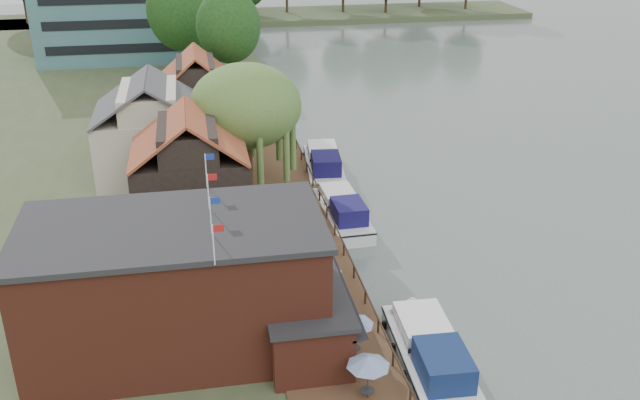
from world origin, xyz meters
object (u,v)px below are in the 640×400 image
willow (247,130)px  cottage_c (197,96)px  umbrella_3 (326,282)px  cruiser_0 (431,350)px  umbrella_0 (368,377)px  umbrella_5 (308,240)px  cottage_a (190,169)px  cruiser_2 (324,161)px  cottage_b (151,128)px  umbrella_1 (354,334)px  cruiser_1 (343,208)px  umbrella_2 (332,314)px  hotel_block (131,13)px  pub (215,282)px  umbrella_4 (312,258)px

willow → cottage_c: bearing=104.0°
umbrella_3 → cruiser_0: (4.46, -6.26, -0.95)m
umbrella_0 → umbrella_5: size_ratio=1.00×
cottage_a → umbrella_5: (7.33, -6.60, -2.96)m
cruiser_2 → umbrella_3: bearing=-94.7°
cottage_b → umbrella_5: (10.33, -16.60, -2.96)m
cottage_b → cottage_a: bearing=-73.3°
umbrella_1 → cruiser_1: umbrella_1 is taller
umbrella_3 → cruiser_1: umbrella_3 is taller
cottage_c → cruiser_2: size_ratio=0.80×
umbrella_1 → umbrella_3: bearing=94.8°
umbrella_2 → umbrella_0: bearing=-83.2°
cottage_c → willow: willow is taller
hotel_block → cruiser_1: (18.15, -55.80, -5.93)m
hotel_block → cottage_b: bearing=-85.0°
cottage_b → cottage_c: same height
pub → cruiser_1: (10.15, 15.20, -3.43)m
cottage_a → cruiser_1: cottage_a is taller
umbrella_0 → cruiser_0: size_ratio=0.22×
willow → cruiser_1: bearing=-35.8°
umbrella_4 → cruiser_2: umbrella_4 is taller
cruiser_0 → cruiser_1: (-0.79, 18.59, -0.11)m
cottage_b → umbrella_4: (10.20, -19.15, -2.96)m
cottage_b → umbrella_1: size_ratio=4.04×
cottage_c → umbrella_0: size_ratio=3.58×
umbrella_1 → cruiser_2: size_ratio=0.22×
umbrella_2 → umbrella_3: (0.32, 3.42, 0.00)m
willow → umbrella_5: bearing=-76.3°
cottage_a → cruiser_1: 11.86m
pub → umbrella_2: 6.62m
cruiser_1 → umbrella_1: bearing=-102.1°
cottage_c → umbrella_4: 28.98m
umbrella_3 → umbrella_2: bearing=-95.4°
cruiser_0 → cruiser_1: 18.60m
umbrella_2 → cruiser_1: bearing=75.8°
umbrella_2 → umbrella_4: size_ratio=1.00×
cottage_a → umbrella_2: (7.16, -15.54, -2.96)m
cruiser_2 → cottage_b: bearing=-174.9°
willow → umbrella_2: size_ratio=4.39×
hotel_block → willow: size_ratio=2.44×
umbrella_1 → umbrella_5: (-0.61, 11.01, 0.00)m
cottage_b → cruiser_0: 32.31m
cottage_a → umbrella_2: size_ratio=3.62×
cottage_a → willow: willow is taller
umbrella_2 → cruiser_2: bearing=80.2°
cottage_c → umbrella_5: size_ratio=3.58×
cottage_c → umbrella_4: cottage_c is taller
umbrella_2 → cruiser_0: umbrella_2 is taller
umbrella_2 → umbrella_5: bearing=88.9°
umbrella_1 → cruiser_0: size_ratio=0.22×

